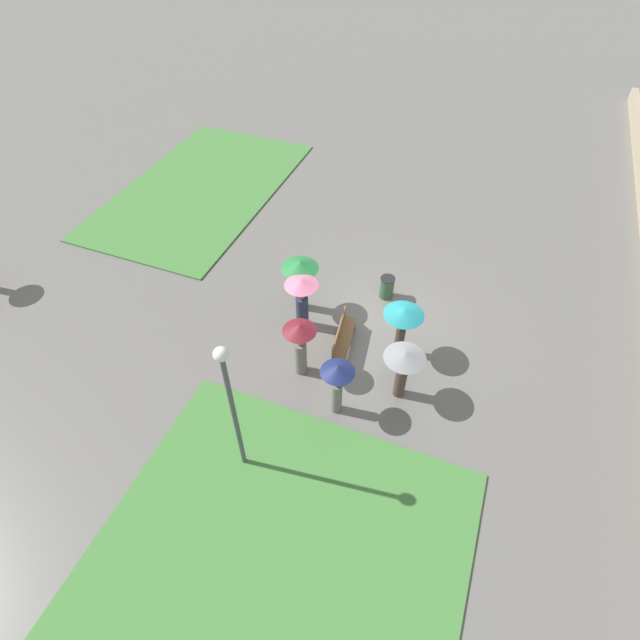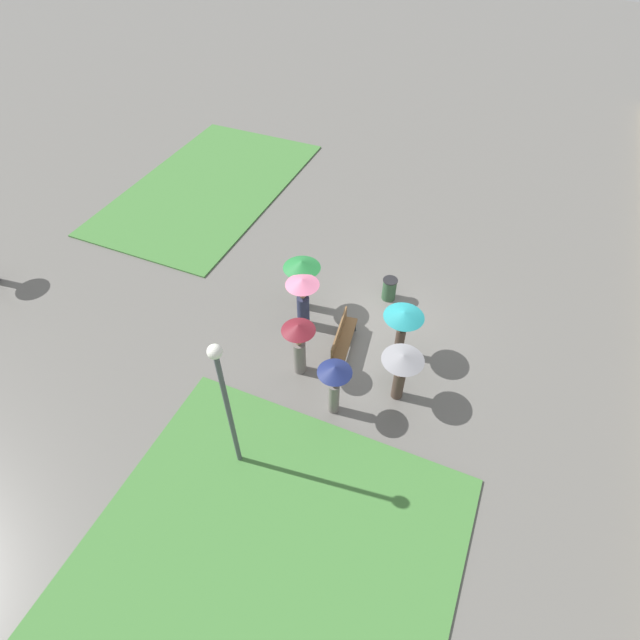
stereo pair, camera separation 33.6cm
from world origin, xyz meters
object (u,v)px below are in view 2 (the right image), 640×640
object	(u,v)px
crowd_person_maroon	(299,341)
crowd_person_pink	(303,295)
crowd_person_grey	(402,366)
crowd_person_navy	(334,380)
park_bench	(342,338)
crowd_person_green	(302,272)
trash_bin	(389,289)
crowd_person_teal	(403,322)
lamp_post	(225,395)

from	to	relation	value
crowd_person_maroon	crowd_person_pink	xyz separation A→B (m)	(1.75, 0.69, -0.01)
crowd_person_grey	crowd_person_navy	xyz separation A→B (m)	(-1.15, 1.47, 0.05)
park_bench	crowd_person_pink	xyz separation A→B (m)	(0.44, 1.51, 0.82)
crowd_person_maroon	crowd_person_navy	xyz separation A→B (m)	(-0.90, -1.44, 0.06)
crowd_person_grey	crowd_person_green	bearing A→B (deg)	164.09
trash_bin	crowd_person_teal	xyz separation A→B (m)	(-2.26, -1.03, 1.00)
trash_bin	crowd_person_pink	xyz separation A→B (m)	(-2.28, 2.13, 0.88)
crowd_person_pink	crowd_person_green	bearing A→B (deg)	126.91
lamp_post	crowd_person_teal	xyz separation A→B (m)	(5.05, -2.67, -1.45)
park_bench	trash_bin	xyz separation A→B (m)	(2.73, -0.63, -0.06)
lamp_post	crowd_person_navy	xyz separation A→B (m)	(2.37, -1.63, -1.50)
crowd_person_maroon	crowd_person_grey	bearing A→B (deg)	44.23
park_bench	crowd_person_pink	size ratio (longest dim) A/B	0.98
crowd_person_maroon	crowd_person_green	xyz separation A→B (m)	(2.50, 1.05, 0.19)
crowd_person_teal	crowd_person_pink	distance (m)	3.17
crowd_person_pink	crowd_person_grey	bearing A→B (deg)	-11.54
trash_bin	crowd_person_grey	world-z (taller)	crowd_person_grey
park_bench	crowd_person_maroon	xyz separation A→B (m)	(-1.30, 0.82, 0.83)
crowd_person_green	crowd_person_teal	bearing A→B (deg)	66.78
crowd_person_navy	crowd_person_pink	bearing A→B (deg)	17.33
park_bench	crowd_person_teal	xyz separation A→B (m)	(0.47, -1.66, 0.94)
trash_bin	crowd_person_maroon	distance (m)	4.37
crowd_person_grey	crowd_person_navy	bearing A→B (deg)	-128.14
crowd_person_green	crowd_person_pink	bearing A→B (deg)	14.33
crowd_person_grey	crowd_person_green	xyz separation A→B (m)	(2.25, 3.96, 0.17)
trash_bin	crowd_person_green	size ratio (longest dim) A/B	0.42
crowd_person_grey	crowd_person_maroon	bearing A→B (deg)	-161.37
lamp_post	crowd_person_navy	world-z (taller)	lamp_post
lamp_post	crowd_person_maroon	xyz separation A→B (m)	(3.28, -0.19, -1.56)
park_bench	crowd_person_green	distance (m)	2.45
trash_bin	crowd_person_navy	size ratio (longest dim) A/B	0.43
crowd_person_grey	crowd_person_navy	distance (m)	1.87
trash_bin	crowd_person_grey	xyz separation A→B (m)	(-3.78, -1.46, 0.91)
crowd_person_grey	crowd_person_maroon	distance (m)	2.92
lamp_post	crowd_person_grey	size ratio (longest dim) A/B	2.51
crowd_person_teal	crowd_person_pink	bearing A→B (deg)	125.38
crowd_person_teal	crowd_person_green	world-z (taller)	crowd_person_green
crowd_person_teal	crowd_person_navy	world-z (taller)	crowd_person_navy
crowd_person_pink	crowd_person_teal	bearing A→B (deg)	11.54
crowd_person_teal	crowd_person_grey	world-z (taller)	crowd_person_teal
park_bench	crowd_person_navy	xyz separation A→B (m)	(-2.21, -0.62, 0.89)
park_bench	crowd_person_grey	distance (m)	2.49
trash_bin	crowd_person_pink	distance (m)	3.25
lamp_post	crowd_person_green	bearing A→B (deg)	8.47
park_bench	lamp_post	size ratio (longest dim) A/B	0.43
crowd_person_navy	crowd_person_grey	bearing A→B (deg)	-73.26
trash_bin	crowd_person_grey	size ratio (longest dim) A/B	0.46
park_bench	crowd_person_maroon	bearing A→B (deg)	139.64
park_bench	crowd_person_maroon	world-z (taller)	crowd_person_maroon
crowd_person_grey	lamp_post	bearing A→B (deg)	-117.62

